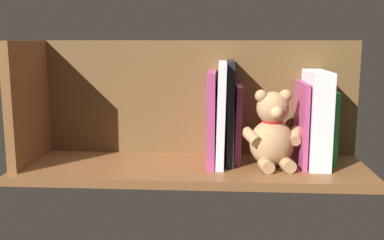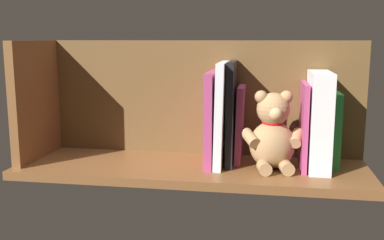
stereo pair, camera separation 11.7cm
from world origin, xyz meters
The scene contains 11 objects.
ground_plane centered at (0.00, 0.00, -1.10)cm, with size 90.87×29.48×2.20cm, color brown.
shelf_back_panel centered at (0.00, -12.49, 16.09)cm, with size 90.87×1.50×32.19cm, color brown.
shelf_side_divider centered at (43.43, 0.00, 16.09)cm, with size 2.40×23.48×32.19cm, color brown.
book_0 centered at (-36.33, -5.36, 9.58)cm, with size 2.29×11.97×19.16cm, color green.
dictionary_thick_white centered at (-32.12, -2.37, 12.28)cm, with size 5.20×17.74×24.56cm, color white.
book_1 centered at (-28.42, -2.93, 10.85)cm, with size 1.27×16.81×21.70cm, color #B23F72.
teddy_bear centered at (-20.74, 0.46, 8.80)cm, with size 16.00×14.13×20.00cm.
book_2 centered at (-12.12, -5.24, 10.16)cm, with size 1.64×12.21×20.32cm, color #B23F72.
book_3 centered at (-9.93, -3.55, 13.47)cm, with size 1.82×15.59×26.94cm, color black.
book_4 centered at (-7.53, -2.27, 13.37)cm, with size 2.05×18.14×26.74cm, color silver.
book_5 centered at (-4.97, -2.17, 12.16)cm, with size 2.13×18.34×24.33cm, color #B23F72.
Camera 2 is at (-19.16, 114.10, 32.74)cm, focal length 42.45 mm.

